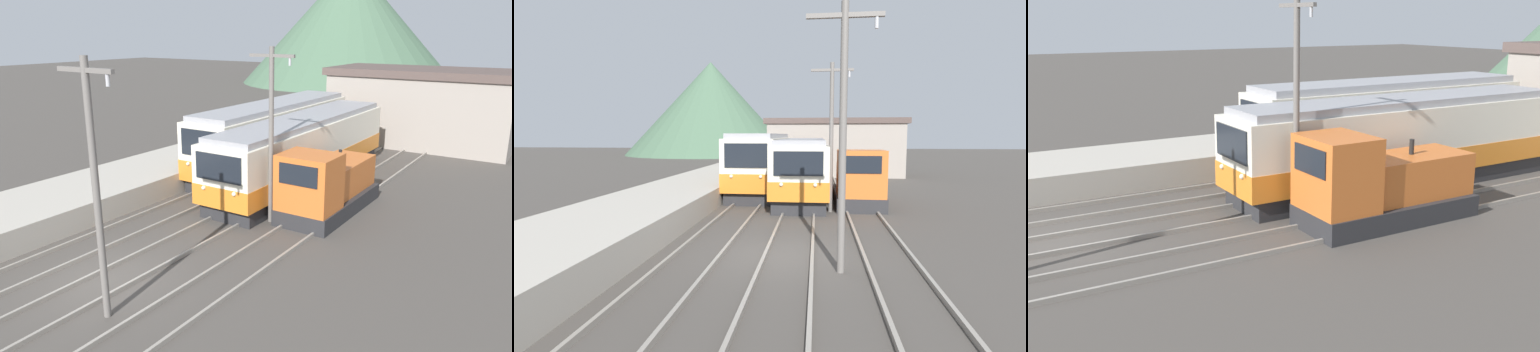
% 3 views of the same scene
% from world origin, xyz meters
% --- Properties ---
extents(ground_plane, '(200.00, 200.00, 0.00)m').
position_xyz_m(ground_plane, '(0.00, 0.00, 0.00)').
color(ground_plane, '#47423D').
extents(track_left, '(1.54, 60.00, 0.14)m').
position_xyz_m(track_left, '(-2.60, 0.00, 0.07)').
color(track_left, gray).
rests_on(track_left, ground).
extents(track_center, '(1.54, 60.00, 0.14)m').
position_xyz_m(track_center, '(0.20, 0.00, 0.07)').
color(track_center, gray).
rests_on(track_center, ground).
extents(track_right, '(1.54, 60.00, 0.14)m').
position_xyz_m(track_right, '(3.20, 0.00, 0.07)').
color(track_right, gray).
rests_on(track_right, ground).
extents(commuter_train_left, '(2.84, 13.40, 3.82)m').
position_xyz_m(commuter_train_left, '(-2.60, 14.69, 1.77)').
color(commuter_train_left, '#28282B').
rests_on(commuter_train_left, ground).
extents(commuter_train_center, '(2.84, 14.70, 3.50)m').
position_xyz_m(commuter_train_center, '(0.20, 13.06, 1.63)').
color(commuter_train_center, '#28282B').
rests_on(commuter_train_center, ground).
extents(shunting_locomotive, '(2.40, 5.99, 3.00)m').
position_xyz_m(shunting_locomotive, '(3.20, 9.55, 1.21)').
color(shunting_locomotive, '#28282B').
rests_on(shunting_locomotive, ground).
extents(catenary_mast_mid, '(2.00, 0.20, 7.15)m').
position_xyz_m(catenary_mast_mid, '(1.71, 7.33, 3.90)').
color(catenary_mast_mid, slate).
rests_on(catenary_mast_mid, ground).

